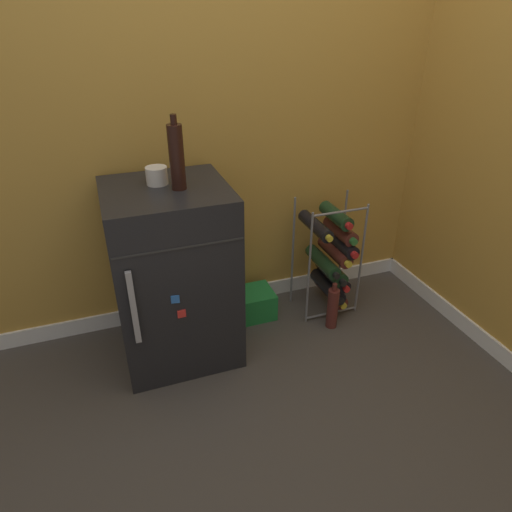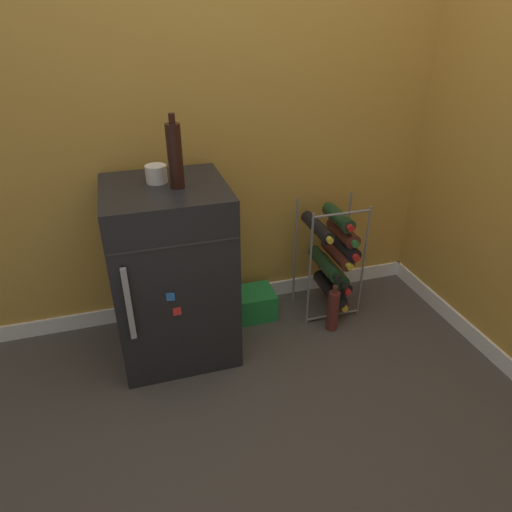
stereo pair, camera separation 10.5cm
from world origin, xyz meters
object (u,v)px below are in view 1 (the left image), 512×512
fridge_top_cup (157,176)px  mini_fridge (173,275)px  fridge_top_bottle (177,157)px  soda_box (254,303)px  loose_bottle_floor (333,308)px  wine_rack (331,257)px

fridge_top_cup → mini_fridge: bearing=-70.7°
fridge_top_bottle → mini_fridge: bearing=150.5°
fridge_top_cup → fridge_top_bottle: 0.16m
fridge_top_cup → fridge_top_bottle: fridge_top_bottle is taller
mini_fridge → soda_box: 0.59m
soda_box → fridge_top_bottle: (-0.39, -0.16, 0.93)m
loose_bottle_floor → wine_rack: bearing=68.6°
fridge_top_cup → loose_bottle_floor: bearing=-11.5°
soda_box → fridge_top_cup: 0.96m
mini_fridge → loose_bottle_floor: 0.88m
wine_rack → fridge_top_bottle: size_ratio=2.14×
wine_rack → fridge_top_bottle: 1.08m
wine_rack → fridge_top_cup: fridge_top_cup is taller
soda_box → loose_bottle_floor: loose_bottle_floor is taller
wine_rack → soda_box: (-0.43, 0.06, -0.24)m
mini_fridge → wine_rack: 0.90m
soda_box → fridge_top_bottle: size_ratio=0.67×
wine_rack → soda_box: 0.50m
wine_rack → fridge_top_bottle: (-0.83, -0.11, 0.69)m
mini_fridge → fridge_top_bottle: fridge_top_bottle is taller
wine_rack → loose_bottle_floor: wine_rack is taller
fridge_top_cup → fridge_top_bottle: bearing=-49.2°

